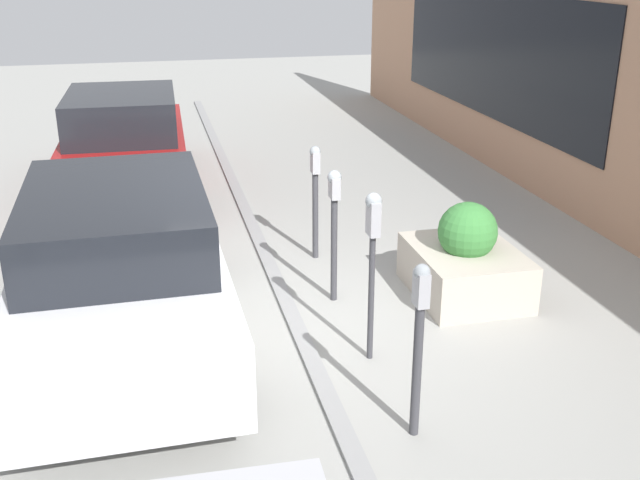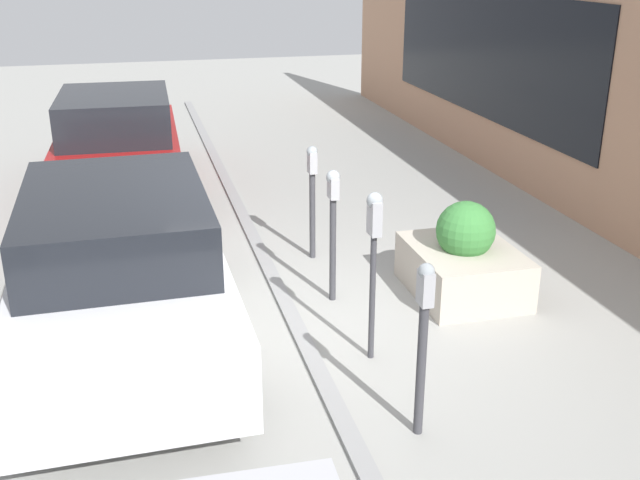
{
  "view_description": "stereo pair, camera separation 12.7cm",
  "coord_description": "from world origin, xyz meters",
  "px_view_note": "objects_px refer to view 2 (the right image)",
  "views": [
    {
      "loc": [
        -6.48,
        1.39,
        3.55
      ],
      "look_at": [
        0.0,
        -0.14,
        0.95
      ],
      "focal_mm": 42.0,
      "sensor_mm": 36.0,
      "label": 1
    },
    {
      "loc": [
        -6.45,
        1.52,
        3.55
      ],
      "look_at": [
        0.0,
        -0.14,
        0.95
      ],
      "focal_mm": 42.0,
      "sensor_mm": 36.0,
      "label": 2
    }
  ],
  "objects_px": {
    "parking_meter_middle": "(333,214)",
    "planter_box": "(463,261)",
    "parked_car_rear": "(117,140)",
    "parking_meter_fourth": "(312,186)",
    "parked_car_middle": "(120,264)",
    "parking_meter_nearest": "(423,330)",
    "parking_meter_second": "(374,239)"
  },
  "relations": [
    {
      "from": "planter_box",
      "to": "parked_car_middle",
      "type": "distance_m",
      "value": 3.62
    },
    {
      "from": "parking_meter_middle",
      "to": "parked_car_middle",
      "type": "distance_m",
      "value": 2.21
    },
    {
      "from": "parking_meter_fourth",
      "to": "planter_box",
      "type": "xyz_separation_m",
      "value": [
        -1.41,
        -1.35,
        -0.53
      ]
    },
    {
      "from": "parking_meter_middle",
      "to": "parked_car_middle",
      "type": "relative_size",
      "value": 0.32
    },
    {
      "from": "parking_meter_second",
      "to": "parked_car_middle",
      "type": "distance_m",
      "value": 2.37
    },
    {
      "from": "parked_car_middle",
      "to": "parked_car_rear",
      "type": "relative_size",
      "value": 1.07
    },
    {
      "from": "parking_meter_nearest",
      "to": "parked_car_rear",
      "type": "relative_size",
      "value": 0.34
    },
    {
      "from": "parking_meter_fourth",
      "to": "parked_car_middle",
      "type": "xyz_separation_m",
      "value": [
        -1.64,
        2.24,
        -0.09
      ]
    },
    {
      "from": "parking_meter_middle",
      "to": "planter_box",
      "type": "relative_size",
      "value": 1.07
    },
    {
      "from": "parking_meter_middle",
      "to": "parked_car_rear",
      "type": "relative_size",
      "value": 0.34
    },
    {
      "from": "planter_box",
      "to": "parked_car_middle",
      "type": "xyz_separation_m",
      "value": [
        -0.23,
        3.59,
        0.44
      ]
    },
    {
      "from": "parking_meter_second",
      "to": "parking_meter_fourth",
      "type": "bearing_deg",
      "value": -1.35
    },
    {
      "from": "parking_meter_nearest",
      "to": "parking_meter_second",
      "type": "distance_m",
      "value": 1.23
    },
    {
      "from": "planter_box",
      "to": "parked_car_rear",
      "type": "xyz_separation_m",
      "value": [
        4.99,
        3.6,
        0.39
      ]
    },
    {
      "from": "parking_meter_second",
      "to": "parking_meter_fourth",
      "type": "height_order",
      "value": "parking_meter_second"
    },
    {
      "from": "parking_meter_nearest",
      "to": "parking_meter_middle",
      "type": "relative_size",
      "value": 0.99
    },
    {
      "from": "parked_car_rear",
      "to": "parking_meter_nearest",
      "type": "bearing_deg",
      "value": -161.47
    },
    {
      "from": "parked_car_rear",
      "to": "parking_meter_middle",
      "type": "bearing_deg",
      "value": -153.82
    },
    {
      "from": "parking_meter_nearest",
      "to": "parking_meter_second",
      "type": "height_order",
      "value": "parking_meter_second"
    },
    {
      "from": "parking_meter_nearest",
      "to": "planter_box",
      "type": "relative_size",
      "value": 1.07
    },
    {
      "from": "parked_car_middle",
      "to": "planter_box",
      "type": "bearing_deg",
      "value": -87.18
    },
    {
      "from": "parking_meter_nearest",
      "to": "parking_meter_second",
      "type": "relative_size",
      "value": 0.9
    },
    {
      "from": "parking_meter_nearest",
      "to": "parking_meter_fourth",
      "type": "relative_size",
      "value": 1.03
    },
    {
      "from": "parking_meter_middle",
      "to": "planter_box",
      "type": "height_order",
      "value": "parking_meter_middle"
    },
    {
      "from": "parked_car_rear",
      "to": "parked_car_middle",
      "type": "bearing_deg",
      "value": -178.13
    },
    {
      "from": "parking_meter_nearest",
      "to": "parking_meter_second",
      "type": "xyz_separation_m",
      "value": [
        1.2,
        -0.0,
        0.27
      ]
    },
    {
      "from": "parking_meter_fourth",
      "to": "parked_car_rear",
      "type": "bearing_deg",
      "value": 32.19
    },
    {
      "from": "parking_meter_middle",
      "to": "parked_car_rear",
      "type": "bearing_deg",
      "value": 24.41
    },
    {
      "from": "parking_meter_nearest",
      "to": "planter_box",
      "type": "height_order",
      "value": "parking_meter_nearest"
    },
    {
      "from": "parking_meter_middle",
      "to": "planter_box",
      "type": "xyz_separation_m",
      "value": [
        -0.2,
        -1.42,
        -0.6
      ]
    },
    {
      "from": "parking_meter_nearest",
      "to": "parking_meter_middle",
      "type": "bearing_deg",
      "value": 0.36
    },
    {
      "from": "parking_meter_fourth",
      "to": "parked_car_middle",
      "type": "relative_size",
      "value": 0.31
    }
  ]
}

